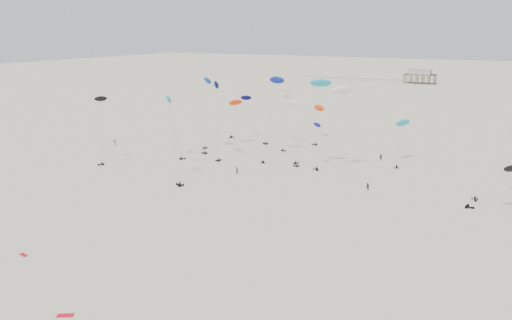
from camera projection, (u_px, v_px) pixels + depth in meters
The scene contains 25 objects.
ground_plane at pixel (378, 117), 214.51m from camera, with size 900.00×900.00×0.00m, color beige.
pavilion_main at pixel (420, 77), 346.07m from camera, with size 21.00×13.00×9.80m.
pier_fence at pixel (348, 79), 370.53m from camera, with size 80.20×0.20×1.50m.
rig_0 at pixel (241, 111), 172.71m from camera, with size 6.22×6.91×14.70m.
rig_1 at pixel (310, 137), 138.01m from camera, with size 7.85×4.56×12.23m.
rig_2 at pixel (173, 132), 121.98m from camera, with size 9.38×8.24×21.20m.
rig_3 at pixel (101, 119), 140.03m from camera, with size 6.03×8.03×18.61m.
rig_4 at pixel (275, 89), 147.77m from camera, with size 6.12×15.88×24.99m.
rig_5 at pixel (172, 113), 144.62m from camera, with size 8.10×4.83×17.84m.
rig_7 at pixel (496, 182), 104.19m from camera, with size 9.72×5.97×10.78m.
rig_8 at pixel (402, 129), 140.88m from camera, with size 4.50×13.00×13.50m.
rig_9 at pixel (284, 116), 163.10m from camera, with size 10.10×7.82×15.22m.
rig_10 at pixel (319, 112), 171.80m from camera, with size 7.54×15.86×16.17m.
rig_11 at pixel (286, 114), 161.05m from camera, with size 7.60×15.17×20.20m.
rig_12 at pixel (319, 90), 133.65m from camera, with size 8.73×7.35×24.23m.
rig_13 at pixel (339, 99), 131.16m from camera, with size 8.14×8.99×22.58m.
rig_14 at pixel (217, 95), 143.84m from camera, with size 6.70×8.88×22.43m.
rig_15 at pixel (231, 108), 160.46m from camera, with size 8.41×13.69×16.81m.
rig_16 at pixel (207, 91), 152.90m from camera, with size 6.48×10.09×22.74m.
spectator_0 at pixel (237, 174), 130.92m from camera, with size 0.80×0.55×2.19m, color black.
spectator_1 at pixel (367, 190), 117.70m from camera, with size 0.96×0.56×1.96m, color black.
spectator_2 at pixel (115, 145), 163.02m from camera, with size 1.35×0.73×2.29m, color black.
spectator_3 at pixel (381, 160), 144.46m from camera, with size 0.83×0.57×2.28m, color black.
grounded_kite_a at pixel (65, 316), 66.12m from camera, with size 2.20×0.90×0.08m, color red.
grounded_kite_b at pixel (24, 255), 83.84m from camera, with size 1.80×0.70×0.07m, color red.
Camera 1 is at (53.09, -11.99, 36.86)m, focal length 35.00 mm.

